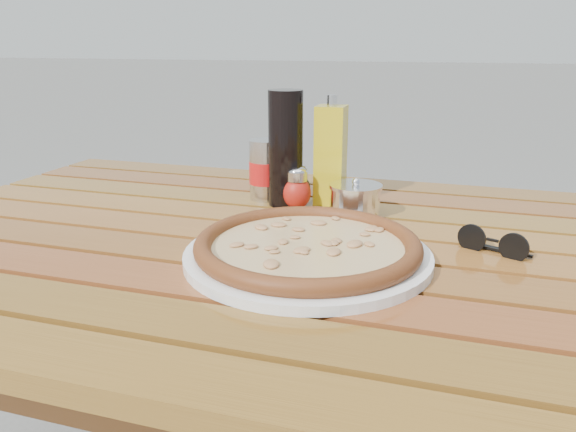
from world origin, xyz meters
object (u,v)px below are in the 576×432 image
(table, at_px, (284,280))
(parmesan_tin, at_px, (355,200))
(pizza, at_px, (308,245))
(dark_bottle, at_px, (286,149))
(olive_oil_cruet, at_px, (331,155))
(pepper_shaker, at_px, (297,189))
(soda_can, at_px, (266,170))
(sunglasses, at_px, (493,244))
(oregano_shaker, at_px, (297,185))
(plate, at_px, (307,255))

(table, distance_m, parmesan_tin, 0.20)
(pizza, xyz_separation_m, dark_bottle, (-0.12, 0.27, 0.09))
(olive_oil_cruet, height_order, parmesan_tin, olive_oil_cruet)
(pepper_shaker, xyz_separation_m, soda_can, (-0.08, 0.05, 0.02))
(pepper_shaker, relative_size, sunglasses, 0.75)
(oregano_shaker, xyz_separation_m, parmesan_tin, (0.13, -0.05, -0.01))
(pepper_shaker, height_order, oregano_shaker, same)
(plate, xyz_separation_m, parmesan_tin, (0.02, 0.23, 0.02))
(table, xyz_separation_m, pizza, (0.06, -0.09, 0.10))
(oregano_shaker, bearing_deg, table, -79.14)
(pepper_shaker, height_order, parmesan_tin, pepper_shaker)
(table, xyz_separation_m, olive_oil_cruet, (0.02, 0.22, 0.17))
(table, xyz_separation_m, pepper_shaker, (-0.03, 0.17, 0.11))
(pizza, height_order, soda_can, soda_can)
(pizza, relative_size, dark_bottle, 1.55)
(soda_can, bearing_deg, parmesan_tin, -17.82)
(dark_bottle, distance_m, olive_oil_cruet, 0.09)
(pepper_shaker, height_order, olive_oil_cruet, olive_oil_cruet)
(soda_can, relative_size, sunglasses, 1.10)
(olive_oil_cruet, distance_m, parmesan_tin, 0.12)
(plate, height_order, sunglasses, sunglasses)
(dark_bottle, xyz_separation_m, olive_oil_cruet, (0.08, 0.04, -0.01))
(plate, distance_m, sunglasses, 0.28)
(dark_bottle, height_order, parmesan_tin, dark_bottle)
(table, height_order, soda_can, soda_can)
(sunglasses, bearing_deg, table, -153.05)
(pizza, bearing_deg, oregano_shaker, 109.68)
(pepper_shaker, bearing_deg, dark_bottle, 146.99)
(dark_bottle, height_order, soda_can, dark_bottle)
(plate, bearing_deg, oregano_shaker, 109.68)
(plate, height_order, dark_bottle, dark_bottle)
(oregano_shaker, xyz_separation_m, soda_can, (-0.07, 0.02, 0.02))
(table, bearing_deg, oregano_shaker, 100.86)
(olive_oil_cruet, bearing_deg, table, -96.03)
(pepper_shaker, distance_m, sunglasses, 0.38)
(plate, height_order, parmesan_tin, parmesan_tin)
(table, distance_m, plate, 0.13)
(plate, bearing_deg, parmesan_tin, 83.98)
(table, height_order, pepper_shaker, pepper_shaker)
(parmesan_tin, bearing_deg, olive_oil_cruet, 132.20)
(parmesan_tin, relative_size, sunglasses, 1.10)
(parmesan_tin, bearing_deg, dark_bottle, 166.34)
(plate, bearing_deg, sunglasses, 22.79)
(table, xyz_separation_m, soda_can, (-0.11, 0.21, 0.13))
(sunglasses, bearing_deg, dark_bottle, 179.70)
(table, height_order, dark_bottle, dark_bottle)
(oregano_shaker, distance_m, sunglasses, 0.40)
(dark_bottle, xyz_separation_m, soda_can, (-0.05, 0.03, -0.05))
(pizza, relative_size, olive_oil_cruet, 1.62)
(pizza, relative_size, soda_can, 2.83)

